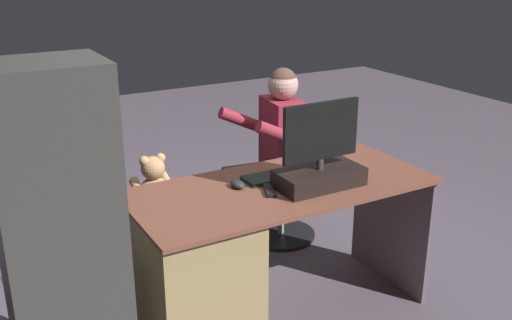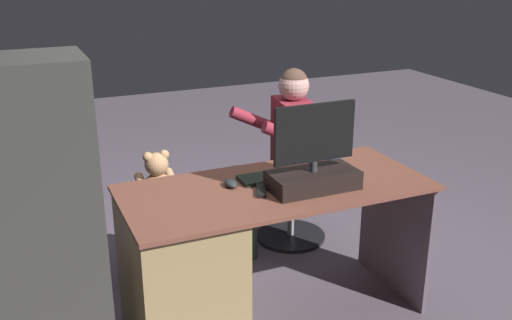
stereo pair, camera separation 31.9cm
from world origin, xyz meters
TOP-DOWN VIEW (x-y plane):
  - ground_plane at (0.00, 0.00)m, footprint 10.00×10.00m
  - desk at (0.42, 0.37)m, footprint 1.54×0.69m
  - monitor at (-0.15, 0.48)m, footprint 0.44×0.22m
  - keyboard at (-0.06, 0.28)m, footprint 0.42×0.14m
  - computer_mouse at (0.21, 0.30)m, footprint 0.06×0.10m
  - cup at (-0.40, 0.25)m, footprint 0.07×0.07m
  - tv_remote at (0.10, 0.42)m, footprint 0.10×0.16m
  - notebook_binder at (-0.19, 0.40)m, footprint 0.25×0.32m
  - office_chair_teddy at (0.44, -0.28)m, footprint 0.53×0.53m
  - teddy_bear at (0.44, -0.29)m, footprint 0.23×0.23m
  - visitor_chair at (-0.49, -0.41)m, footprint 0.47×0.47m
  - person at (-0.40, -0.39)m, footprint 0.56×0.52m
  - equipment_rack at (1.11, 0.53)m, footprint 0.44×0.36m

SIDE VIEW (x-z plane):
  - ground_plane at x=0.00m, z-range 0.00..0.00m
  - office_chair_teddy at x=0.44m, z-range 0.02..0.50m
  - visitor_chair at x=-0.49m, z-range 0.05..0.52m
  - desk at x=0.42m, z-range 0.02..0.78m
  - teddy_bear at x=0.44m, z-range 0.45..0.77m
  - person at x=-0.40m, z-range 0.11..1.28m
  - equipment_rack at x=1.11m, z-range 0.00..1.50m
  - tv_remote at x=0.10m, z-range 0.76..0.77m
  - keyboard at x=-0.06m, z-range 0.76..0.78m
  - notebook_binder at x=-0.19m, z-range 0.76..0.78m
  - computer_mouse at x=0.21m, z-range 0.76..0.79m
  - cup at x=-0.40m, z-range 0.76..0.86m
  - monitor at x=-0.15m, z-range 0.65..1.08m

